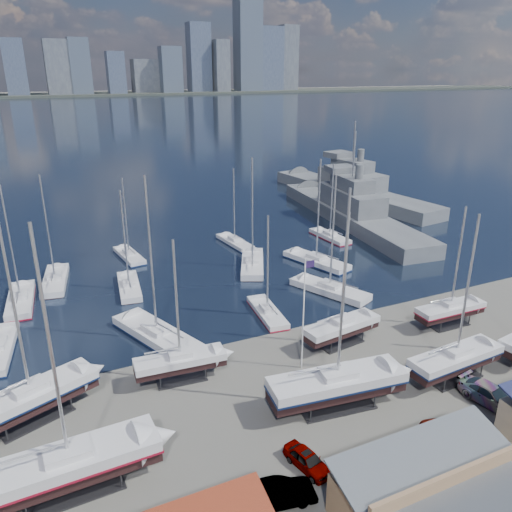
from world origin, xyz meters
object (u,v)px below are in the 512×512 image
sailboat_cradle_0 (31,397)px  car_a (307,460)px  naval_ship_west (350,191)px  flagpole (304,308)px  naval_ship_east (350,213)px

sailboat_cradle_0 → car_a: bearing=-60.3°
naval_ship_west → flagpole: (-42.82, -53.51, 4.65)m
naval_ship_west → flagpole: naval_ship_west is taller
naval_ship_east → flagpole: bearing=146.5°
car_a → flagpole: size_ratio=0.36×
naval_ship_west → car_a: 81.17m
sailboat_cradle_0 → naval_ship_west: (66.27, 50.95, -0.45)m
naval_ship_west → car_a: size_ratio=11.71×
naval_ship_east → flagpole: (-32.44, -38.83, 4.65)m
naval_ship_east → naval_ship_west: 17.98m
sailboat_cradle_0 → car_a: 22.27m
naval_ship_east → naval_ship_west: size_ratio=0.99×
sailboat_cradle_0 → naval_ship_east: (55.89, 36.27, -0.45)m
naval_ship_east → car_a: size_ratio=11.55×
sailboat_cradle_0 → naval_ship_east: bearing=11.2°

